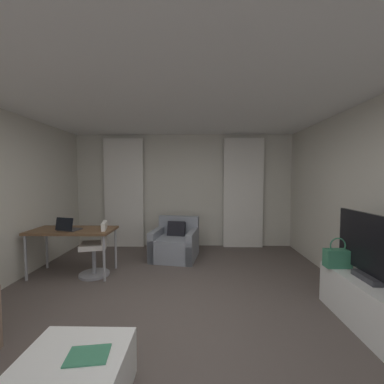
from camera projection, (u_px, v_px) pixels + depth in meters
name	position (u px, v px, depth m)	size (l,w,h in m)	color
ground_plane	(170.00, 318.00, 2.82)	(12.00, 12.00, 0.00)	#564C47
wall_window	(184.00, 191.00, 5.76)	(5.12, 0.06, 2.60)	beige
ceiling	(169.00, 84.00, 2.66)	(5.12, 6.12, 0.06)	white
curtain_left_panel	(124.00, 193.00, 5.66)	(0.90, 0.06, 2.50)	silver
curtain_right_panel	(243.00, 193.00, 5.61)	(0.90, 0.06, 2.50)	silver
armchair	(175.00, 244.00, 4.90)	(0.97, 0.97, 0.80)	gray
desk	(73.00, 233.00, 4.04)	(1.33, 0.64, 0.76)	brown
desk_chair	(96.00, 252.00, 4.02)	(0.49, 0.49, 0.88)	gray
laptop	(68.00, 228.00, 3.95)	(0.37, 0.32, 0.22)	#2D2D33
magazine_open	(88.00, 355.00, 1.69)	(0.30, 0.24, 0.01)	#387F5B
tv_console	(371.00, 304.00, 2.62)	(0.48, 1.23, 0.51)	white
tv_flatscreen	(372.00, 249.00, 2.61)	(0.20, 1.11, 0.71)	#333338
handbag_primary	(337.00, 258.00, 3.01)	(0.30, 0.14, 0.37)	#387F5B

